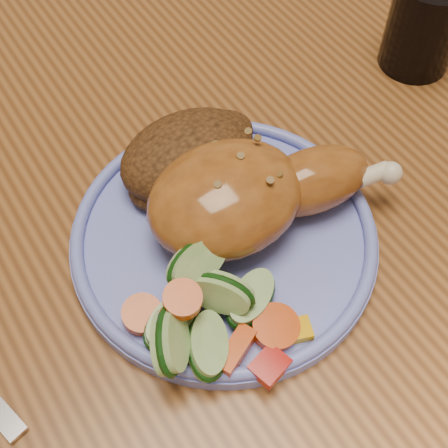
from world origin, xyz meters
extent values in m
plane|color=#56331D|center=(0.00, 0.00, 0.00)|extent=(4.00, 4.00, 0.00)
cube|color=brown|center=(0.00, 0.00, 0.73)|extent=(0.90, 1.40, 0.04)
cube|color=#4C2D16|center=(0.00, 0.55, 0.43)|extent=(0.42, 0.42, 0.04)
cylinder|color=#4C2D16|center=(-0.18, 0.37, 0.21)|extent=(0.04, 0.04, 0.41)
cylinder|color=#4C2D16|center=(0.18, 0.37, 0.21)|extent=(0.04, 0.04, 0.41)
cylinder|color=#4C2D16|center=(0.18, 0.73, 0.21)|extent=(0.04, 0.04, 0.41)
cylinder|color=#6976DC|center=(-0.02, -0.10, 0.76)|extent=(0.23, 0.23, 0.01)
torus|color=#6976DC|center=(-0.02, -0.10, 0.77)|extent=(0.23, 0.23, 0.01)
ellipsoid|color=#995720|center=(-0.01, -0.09, 0.79)|extent=(0.12, 0.10, 0.06)
ellipsoid|color=#995720|center=(0.05, -0.11, 0.79)|extent=(0.10, 0.07, 0.05)
sphere|color=beige|center=(0.11, -0.14, 0.79)|extent=(0.02, 0.02, 0.02)
ellipsoid|color=#4B2B12|center=(-0.01, -0.04, 0.78)|extent=(0.11, 0.08, 0.05)
ellipsoid|color=#4B2B12|center=(0.03, -0.03, 0.78)|extent=(0.06, 0.04, 0.03)
ellipsoid|color=#4B2B12|center=(-0.04, -0.04, 0.77)|extent=(0.05, 0.04, 0.02)
cube|color=#A50A05|center=(-0.05, -0.21, 0.77)|extent=(0.03, 0.03, 0.01)
cube|color=#E5A507|center=(-0.02, -0.20, 0.77)|extent=(0.02, 0.02, 0.01)
cylinder|color=#D93E07|center=(-0.03, -0.19, 0.77)|extent=(0.03, 0.03, 0.02)
cylinder|color=#D93E07|center=(-0.11, -0.13, 0.77)|extent=(0.03, 0.03, 0.02)
cube|color=#D93E07|center=(-0.07, -0.19, 0.77)|extent=(0.04, 0.03, 0.01)
cylinder|color=#D93E07|center=(-0.08, -0.15, 0.79)|extent=(0.03, 0.03, 0.02)
cylinder|color=#A3C17D|center=(-0.04, -0.16, 0.77)|extent=(0.06, 0.06, 0.02)
cylinder|color=#A3C17D|center=(-0.06, -0.15, 0.78)|extent=(0.05, 0.05, 0.05)
cylinder|color=#A3C17D|center=(-0.09, -0.15, 0.77)|extent=(0.06, 0.06, 0.02)
cylinder|color=#A3C17D|center=(-0.06, -0.13, 0.79)|extent=(0.05, 0.05, 0.04)
cylinder|color=#A3C17D|center=(-0.10, -0.16, 0.79)|extent=(0.05, 0.06, 0.05)
cylinder|color=#A3C17D|center=(-0.08, -0.18, 0.77)|extent=(0.06, 0.06, 0.03)
cylinder|color=black|center=(0.24, -0.03, 0.79)|extent=(0.07, 0.07, 0.09)
camera|label=1|loc=(-0.16, -0.32, 1.16)|focal=50.00mm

